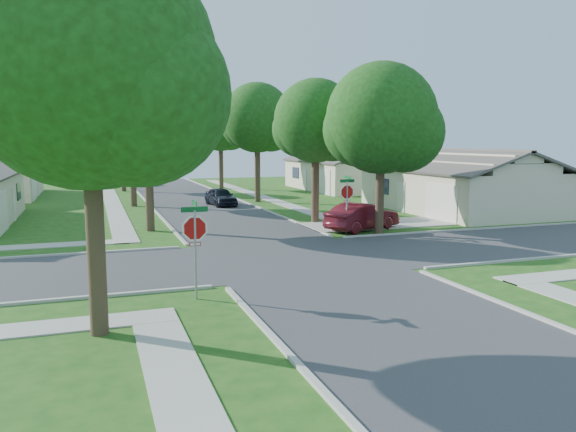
# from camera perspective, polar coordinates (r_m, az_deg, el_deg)

# --- Properties ---
(ground) EXTENTS (100.00, 100.00, 0.00)m
(ground) POSITION_cam_1_polar(r_m,az_deg,el_deg) (22.91, 0.30, -4.27)
(ground) COLOR #1A4A14
(ground) RESTS_ON ground
(road_ns) EXTENTS (7.00, 100.00, 0.02)m
(road_ns) POSITION_cam_1_polar(r_m,az_deg,el_deg) (22.90, 0.30, -4.26)
(road_ns) COLOR #333335
(road_ns) RESTS_ON ground
(sidewalk_ne) EXTENTS (1.20, 40.00, 0.04)m
(sidewalk_ne) POSITION_cam_1_polar(r_m,az_deg,el_deg) (49.27, -3.16, 2.14)
(sidewalk_ne) COLOR #9E9B91
(sidewalk_ne) RESTS_ON ground
(sidewalk_nw) EXTENTS (1.20, 40.00, 0.04)m
(sidewalk_nw) POSITION_cam_1_polar(r_m,az_deg,el_deg) (47.37, -17.49, 1.58)
(sidewalk_nw) COLOR #9E9B91
(sidewalk_nw) RESTS_ON ground
(driveway) EXTENTS (8.80, 3.60, 0.05)m
(driveway) POSITION_cam_1_polar(r_m,az_deg,el_deg) (32.49, 9.26, -0.79)
(driveway) COLOR #9E9B91
(driveway) RESTS_ON ground
(stop_sign_sw) EXTENTS (1.05, 0.80, 2.98)m
(stop_sign_sw) POSITION_cam_1_polar(r_m,az_deg,el_deg) (16.87, -9.43, -1.66)
(stop_sign_sw) COLOR gray
(stop_sign_sw) RESTS_ON ground
(stop_sign_ne) EXTENTS (1.05, 0.80, 2.98)m
(stop_sign_ne) POSITION_cam_1_polar(r_m,az_deg,el_deg) (28.69, 6.01, 2.20)
(stop_sign_ne) COLOR gray
(stop_sign_ne) RESTS_ON ground
(tree_e_near) EXTENTS (4.97, 4.80, 8.28)m
(tree_e_near) POSITION_cam_1_polar(r_m,az_deg,el_deg) (32.54, 2.91, 9.24)
(tree_e_near) COLOR #38281C
(tree_e_near) RESTS_ON ground
(tree_e_mid) EXTENTS (5.59, 5.40, 9.21)m
(tree_e_mid) POSITION_cam_1_polar(r_m,az_deg,el_deg) (43.90, -3.09, 9.61)
(tree_e_mid) COLOR #38281C
(tree_e_mid) RESTS_ON ground
(tree_e_far) EXTENTS (5.17, 5.00, 8.72)m
(tree_e_far) POSITION_cam_1_polar(r_m,az_deg,el_deg) (56.48, -6.82, 8.85)
(tree_e_far) COLOR #38281C
(tree_e_far) RESTS_ON ground
(tree_w_near) EXTENTS (5.38, 5.20, 8.97)m
(tree_w_near) POSITION_cam_1_polar(r_m,az_deg,el_deg) (30.29, -14.05, 10.04)
(tree_w_near) COLOR #38281C
(tree_w_near) RESTS_ON ground
(tree_w_mid) EXTENTS (5.80, 5.60, 9.56)m
(tree_w_mid) POSITION_cam_1_polar(r_m,az_deg,el_deg) (42.26, -15.60, 9.74)
(tree_w_mid) COLOR #38281C
(tree_w_mid) RESTS_ON ground
(tree_w_far) EXTENTS (4.76, 4.60, 8.04)m
(tree_w_far) POSITION_cam_1_polar(r_m,az_deg,el_deg) (55.20, -16.48, 8.13)
(tree_w_far) COLOR #38281C
(tree_w_far) RESTS_ON ground
(tree_sw_corner) EXTENTS (6.21, 6.00, 9.55)m
(tree_sw_corner) POSITION_cam_1_polar(r_m,az_deg,el_deg) (14.21, -19.39, 13.43)
(tree_sw_corner) COLOR #38281C
(tree_sw_corner) RESTS_ON ground
(tree_ne_corner) EXTENTS (5.80, 5.60, 8.66)m
(tree_ne_corner) POSITION_cam_1_polar(r_m,az_deg,el_deg) (28.89, 9.55, 9.25)
(tree_ne_corner) COLOR #38281C
(tree_ne_corner) RESTS_ON ground
(house_ne_near) EXTENTS (8.42, 13.60, 4.23)m
(house_ne_near) POSITION_cam_1_polar(r_m,az_deg,el_deg) (39.93, 16.88, 2.69)
(house_ne_near) COLOR beige
(house_ne_near) RESTS_ON ground
(house_ne_far) EXTENTS (8.42, 13.60, 4.23)m
(house_ne_far) POSITION_cam_1_polar(r_m,az_deg,el_deg) (55.44, 5.85, 4.27)
(house_ne_far) COLOR beige
(house_ne_far) RESTS_ON ground
(car_driveway) EXTENTS (4.73, 3.19, 1.48)m
(car_driveway) POSITION_cam_1_polar(r_m,az_deg,el_deg) (30.12, 7.57, -0.05)
(car_driveway) COLOR #531119
(car_driveway) RESTS_ON ground
(car_curb_east) EXTENTS (1.97, 4.04, 1.33)m
(car_curb_east) POSITION_cam_1_polar(r_m,az_deg,el_deg) (41.61, -6.85, 1.97)
(car_curb_east) COLOR black
(car_curb_east) RESTS_ON ground
(car_curb_west) EXTENTS (2.43, 5.11, 1.44)m
(car_curb_west) POSITION_cam_1_polar(r_m,az_deg,el_deg) (63.63, -15.23, 3.75)
(car_curb_west) COLOR black
(car_curb_west) RESTS_ON ground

